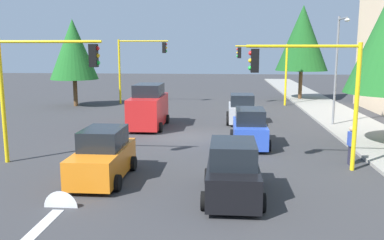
# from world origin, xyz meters

# --- Properties ---
(ground_plane) EXTENTS (120.00, 120.00, 0.00)m
(ground_plane) POSITION_xyz_m (0.00, 0.00, 0.00)
(ground_plane) COLOR #353538
(sidewalk_kerb) EXTENTS (80.00, 4.00, 0.15)m
(sidewalk_kerb) POSITION_xyz_m (-5.00, 10.50, 0.07)
(sidewalk_kerb) COLOR gray
(sidewalk_kerb) RESTS_ON ground
(lane_arrow_near) EXTENTS (2.40, 1.10, 1.10)m
(lane_arrow_near) POSITION_xyz_m (11.51, -3.00, 0.01)
(lane_arrow_near) COLOR silver
(lane_arrow_near) RESTS_ON ground
(traffic_signal_far_right) EXTENTS (0.36, 4.59, 5.83)m
(traffic_signal_far_right) POSITION_xyz_m (-14.00, -5.72, 4.12)
(traffic_signal_far_right) COLOR yellow
(traffic_signal_far_right) RESTS_ON ground
(traffic_signal_near_right) EXTENTS (0.36, 4.59, 5.45)m
(traffic_signal_near_right) POSITION_xyz_m (6.00, -5.66, 3.86)
(traffic_signal_near_right) COLOR yellow
(traffic_signal_near_right) RESTS_ON ground
(traffic_signal_far_left) EXTENTS (0.36, 4.59, 5.38)m
(traffic_signal_far_left) POSITION_xyz_m (-14.00, 5.65, 3.82)
(traffic_signal_far_left) COLOR yellow
(traffic_signal_far_left) RESTS_ON ground
(traffic_signal_near_left) EXTENTS (0.36, 4.59, 5.25)m
(traffic_signal_near_left) POSITION_xyz_m (6.00, 5.63, 3.74)
(traffic_signal_near_left) COLOR yellow
(traffic_signal_near_left) RESTS_ON ground
(street_lamp_curbside) EXTENTS (2.15, 0.28, 7.00)m
(street_lamp_curbside) POSITION_xyz_m (-3.61, 9.20, 4.35)
(street_lamp_curbside) COLOR slate
(street_lamp_curbside) RESTS_ON ground
(tree_roadside_far) EXTENTS (4.98, 4.98, 9.13)m
(tree_roadside_far) POSITION_xyz_m (-18.00, 9.50, 6.01)
(tree_roadside_far) COLOR brown
(tree_roadside_far) RESTS_ON ground
(tree_opposite_side) EXTENTS (4.13, 4.13, 7.53)m
(tree_opposite_side) POSITION_xyz_m (-12.00, -11.00, 4.94)
(tree_opposite_side) COLOR brown
(tree_opposite_side) RESTS_ON ground
(delivery_van_red) EXTENTS (4.80, 2.22, 2.77)m
(delivery_van_red) POSITION_xyz_m (-2.70, -2.73, 1.28)
(delivery_van_red) COLOR red
(delivery_van_red) RESTS_ON ground
(car_blue) EXTENTS (3.99, 1.96, 1.98)m
(car_blue) POSITION_xyz_m (1.95, 3.46, 0.90)
(car_blue) COLOR blue
(car_blue) RESTS_ON ground
(car_black) EXTENTS (4.06, 2.01, 1.98)m
(car_black) POSITION_xyz_m (9.59, 2.47, 0.90)
(car_black) COLOR black
(car_black) RESTS_ON ground
(car_orange) EXTENTS (4.08, 2.00, 1.98)m
(car_orange) POSITION_xyz_m (8.00, -2.50, 0.90)
(car_orange) COLOR orange
(car_orange) RESTS_ON ground
(car_silver) EXTENTS (3.75, 2.07, 1.98)m
(car_silver) POSITION_xyz_m (-4.86, 3.31, 0.90)
(car_silver) COLOR #B2B5BA
(car_silver) RESTS_ON ground
(pedestrian_crossing) EXTENTS (0.40, 0.24, 1.70)m
(pedestrian_crossing) POSITION_xyz_m (5.16, 7.65, 0.91)
(pedestrian_crossing) COLOR #262638
(pedestrian_crossing) RESTS_ON ground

